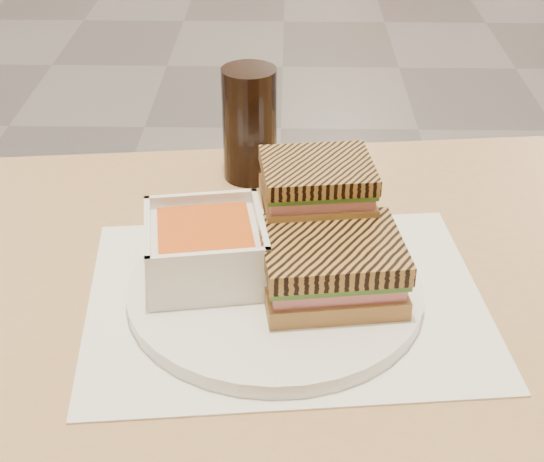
{
  "coord_description": "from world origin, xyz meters",
  "views": [
    {
      "loc": [
        0.02,
        -2.66,
        1.24
      ],
      "look_at": [
        0.01,
        -2.0,
        0.82
      ],
      "focal_mm": 52.79,
      "sensor_mm": 36.0,
      "label": 1
    }
  ],
  "objects_px": {
    "soup_bowl": "(206,251)",
    "main_table": "(377,380)",
    "panini_lower": "(331,266)",
    "cola_glass": "(250,124)",
    "plate": "(275,290)"
  },
  "relations": [
    {
      "from": "panini_lower",
      "to": "cola_glass",
      "type": "distance_m",
      "value": 0.29
    },
    {
      "from": "main_table",
      "to": "cola_glass",
      "type": "height_order",
      "value": "cola_glass"
    },
    {
      "from": "plate",
      "to": "soup_bowl",
      "type": "relative_size",
      "value": 2.21
    },
    {
      "from": "plate",
      "to": "cola_glass",
      "type": "bearing_deg",
      "value": 97.99
    },
    {
      "from": "plate",
      "to": "panini_lower",
      "type": "height_order",
      "value": "panini_lower"
    },
    {
      "from": "plate",
      "to": "panini_lower",
      "type": "bearing_deg",
      "value": -10.82
    },
    {
      "from": "soup_bowl",
      "to": "main_table",
      "type": "bearing_deg",
      "value": -3.72
    },
    {
      "from": "plate",
      "to": "main_table",
      "type": "bearing_deg",
      "value": 2.88
    },
    {
      "from": "soup_bowl",
      "to": "plate",
      "type": "bearing_deg",
      "value": -14.01
    },
    {
      "from": "plate",
      "to": "cola_glass",
      "type": "height_order",
      "value": "cola_glass"
    },
    {
      "from": "panini_lower",
      "to": "main_table",
      "type": "bearing_deg",
      "value": 15.72
    },
    {
      "from": "plate",
      "to": "panini_lower",
      "type": "distance_m",
      "value": 0.07
    },
    {
      "from": "cola_glass",
      "to": "soup_bowl",
      "type": "bearing_deg",
      "value": -97.88
    },
    {
      "from": "main_table",
      "to": "cola_glass",
      "type": "relative_size",
      "value": 8.79
    },
    {
      "from": "plate",
      "to": "soup_bowl",
      "type": "xyz_separation_m",
      "value": [
        -0.07,
        0.02,
        0.03
      ]
    }
  ]
}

